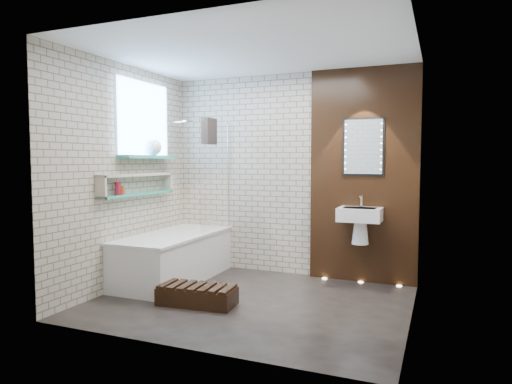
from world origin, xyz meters
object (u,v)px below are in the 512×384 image
at_px(bath_screen, 215,176).
at_px(walnut_step, 197,296).
at_px(led_mirror, 363,147).
at_px(bathtub, 174,257).
at_px(washbasin, 360,220).

height_order(bath_screen, walnut_step, bath_screen).
xyz_separation_m(led_mirror, walnut_step, (-1.42, -1.53, -1.56)).
bearing_deg(walnut_step, bathtub, 135.09).
bearing_deg(bathtub, led_mirror, 19.78).
xyz_separation_m(bathtub, washbasin, (2.17, 0.62, 0.50)).
relative_size(bath_screen, led_mirror, 2.00).
bearing_deg(bath_screen, washbasin, 5.78).
relative_size(bathtub, led_mirror, 2.49).
distance_m(washbasin, led_mirror, 0.88).
xyz_separation_m(bath_screen, washbasin, (1.82, 0.18, -0.49)).
height_order(bathtub, washbasin, washbasin).
height_order(washbasin, led_mirror, led_mirror).
height_order(bath_screen, led_mirror, led_mirror).
height_order(bathtub, bath_screen, bath_screen).
distance_m(led_mirror, walnut_step, 2.61).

